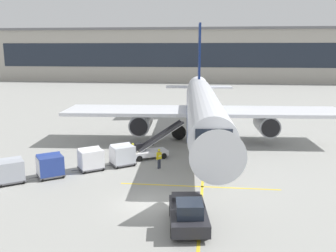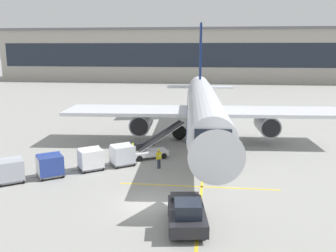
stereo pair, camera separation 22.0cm
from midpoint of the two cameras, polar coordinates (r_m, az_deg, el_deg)
ground_plane at (r=25.17m, az=-3.22°, el=-11.98°), size 600.00×600.00×0.00m
parked_airplane at (r=40.63m, az=5.31°, el=2.85°), size 30.45×39.62×13.73m
belt_loader at (r=35.03m, az=-2.75°, el=-3.45°), size 5.11×3.50×3.40m
baggage_cart_lead at (r=32.98m, az=-7.25°, el=-4.37°), size 2.67×2.47×1.91m
baggage_cart_second at (r=32.21m, az=-12.01°, el=-4.94°), size 2.67×2.47×1.91m
baggage_cart_third at (r=31.26m, az=-17.89°, el=-5.78°), size 2.67×2.47×1.91m
baggage_cart_fourth at (r=31.08m, az=-23.32°, el=-6.29°), size 2.67×2.47×1.91m
pushback_tug at (r=22.01m, az=2.84°, el=-13.27°), size 2.68×4.65×1.83m
ground_crew_by_loader at (r=33.94m, az=-5.63°, el=-3.86°), size 0.46×0.43×1.74m
ground_crew_by_carts at (r=31.89m, az=-1.58°, el=-4.84°), size 0.43×0.45×1.74m
safety_cone_engine_keepout at (r=39.84m, az=-2.85°, el=-2.36°), size 0.69×0.69×0.78m
safety_cone_wingtip at (r=37.93m, az=-5.74°, el=-3.19°), size 0.64×0.64×0.72m
apron_guidance_line_lead_in at (r=40.73m, az=5.57°, el=-2.63°), size 0.20×110.00×0.01m
apron_guidance_line_stop_bar at (r=28.24m, az=4.59°, el=-9.27°), size 12.00×0.20×0.01m
terminal_building at (r=121.29m, az=6.18°, el=10.82°), size 130.87×21.01×16.23m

